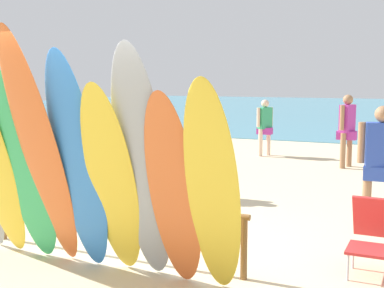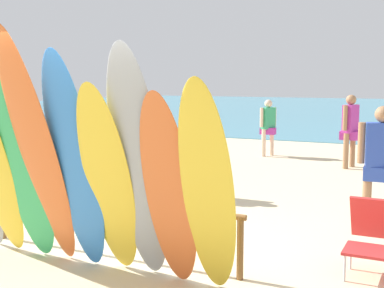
{
  "view_description": "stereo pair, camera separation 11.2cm",
  "coord_description": "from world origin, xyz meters",
  "px_view_note": "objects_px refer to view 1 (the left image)",
  "views": [
    {
      "loc": [
        3.26,
        -4.87,
        2.06
      ],
      "look_at": [
        0.0,
        2.29,
        1.06
      ],
      "focal_mm": 48.17,
      "sensor_mm": 36.0,
      "label": 1
    },
    {
      "loc": [
        3.36,
        -4.82,
        2.06
      ],
      "look_at": [
        0.0,
        2.29,
        1.06
      ],
      "focal_mm": 48.17,
      "sensor_mm": 36.0,
      "label": 2
    }
  ],
  "objects_px": {
    "beachgoer_midbeach": "(347,126)",
    "surfboard_grey_6": "(143,166)",
    "beachgoer_strolling": "(381,157)",
    "surfboard_orange_3": "(40,152)",
    "surfboard_rack": "(110,211)",
    "surfboard_orange_7": "(173,191)",
    "beachgoer_by_water": "(265,124)",
    "surfboard_green_2": "(26,169)",
    "beach_chair_red": "(375,233)",
    "surfboard_yellow_5": "(112,182)",
    "surfboard_blue_4": "(78,164)",
    "beachgoer_photographing": "(154,140)",
    "surfboard_yellow_8": "(213,190)"
  },
  "relations": [
    {
      "from": "surfboard_grey_6",
      "to": "beachgoer_photographing",
      "type": "height_order",
      "value": "surfboard_grey_6"
    },
    {
      "from": "surfboard_rack",
      "to": "surfboard_yellow_8",
      "type": "bearing_deg",
      "value": -20.77
    },
    {
      "from": "surfboard_orange_3",
      "to": "beachgoer_photographing",
      "type": "height_order",
      "value": "surfboard_orange_3"
    },
    {
      "from": "surfboard_blue_4",
      "to": "surfboard_orange_7",
      "type": "xyz_separation_m",
      "value": [
        1.08,
        0.05,
        -0.2
      ]
    },
    {
      "from": "surfboard_grey_6",
      "to": "surfboard_yellow_8",
      "type": "xyz_separation_m",
      "value": [
        0.77,
        -0.05,
        -0.16
      ]
    },
    {
      "from": "surfboard_rack",
      "to": "beachgoer_by_water",
      "type": "height_order",
      "value": "beachgoer_by_water"
    },
    {
      "from": "surfboard_orange_3",
      "to": "beachgoer_strolling",
      "type": "xyz_separation_m",
      "value": [
        3.13,
        3.31,
        -0.32
      ]
    },
    {
      "from": "surfboard_orange_3",
      "to": "surfboard_rack",
      "type": "bearing_deg",
      "value": 62.51
    },
    {
      "from": "surfboard_rack",
      "to": "surfboard_orange_3",
      "type": "bearing_deg",
      "value": -120.84
    },
    {
      "from": "surfboard_orange_3",
      "to": "surfboard_yellow_5",
      "type": "bearing_deg",
      "value": 13.06
    },
    {
      "from": "surfboard_orange_7",
      "to": "surfboard_grey_6",
      "type": "bearing_deg",
      "value": -175.69
    },
    {
      "from": "surfboard_yellow_5",
      "to": "beachgoer_photographing",
      "type": "height_order",
      "value": "surfboard_yellow_5"
    },
    {
      "from": "beachgoer_strolling",
      "to": "surfboard_blue_4",
      "type": "bearing_deg",
      "value": -140.31
    },
    {
      "from": "surfboard_orange_7",
      "to": "beachgoer_by_water",
      "type": "distance_m",
      "value": 9.14
    },
    {
      "from": "surfboard_orange_7",
      "to": "surfboard_yellow_8",
      "type": "xyz_separation_m",
      "value": [
        0.43,
        -0.05,
        0.06
      ]
    },
    {
      "from": "surfboard_blue_4",
      "to": "beachgoer_by_water",
      "type": "bearing_deg",
      "value": 94.41
    },
    {
      "from": "surfboard_blue_4",
      "to": "beach_chair_red",
      "type": "xyz_separation_m",
      "value": [
        2.82,
        1.36,
        -0.76
      ]
    },
    {
      "from": "beachgoer_by_water",
      "to": "surfboard_yellow_8",
      "type": "bearing_deg",
      "value": 41.62
    },
    {
      "from": "surfboard_orange_3",
      "to": "beachgoer_by_water",
      "type": "height_order",
      "value": "surfboard_orange_3"
    },
    {
      "from": "beach_chair_red",
      "to": "beachgoer_strolling",
      "type": "bearing_deg",
      "value": 93.72
    },
    {
      "from": "beachgoer_midbeach",
      "to": "surfboard_grey_6",
      "type": "bearing_deg",
      "value": -168.94
    },
    {
      "from": "surfboard_grey_6",
      "to": "beachgoer_strolling",
      "type": "bearing_deg",
      "value": 55.05
    },
    {
      "from": "surfboard_rack",
      "to": "beachgoer_strolling",
      "type": "relative_size",
      "value": 2.0
    },
    {
      "from": "surfboard_grey_6",
      "to": "surfboard_yellow_8",
      "type": "relative_size",
      "value": 1.15
    },
    {
      "from": "surfboard_blue_4",
      "to": "beach_chair_red",
      "type": "height_order",
      "value": "surfboard_blue_4"
    },
    {
      "from": "beachgoer_strolling",
      "to": "beachgoer_midbeach",
      "type": "height_order",
      "value": "beachgoer_midbeach"
    },
    {
      "from": "surfboard_green_2",
      "to": "surfboard_grey_6",
      "type": "height_order",
      "value": "surfboard_grey_6"
    },
    {
      "from": "surfboard_orange_7",
      "to": "beachgoer_by_water",
      "type": "relative_size",
      "value": 1.34
    },
    {
      "from": "surfboard_orange_7",
      "to": "beachgoer_by_water",
      "type": "bearing_deg",
      "value": 105.41
    },
    {
      "from": "surfboard_blue_4",
      "to": "surfboard_yellow_5",
      "type": "distance_m",
      "value": 0.42
    },
    {
      "from": "surfboard_blue_4",
      "to": "surfboard_yellow_8",
      "type": "xyz_separation_m",
      "value": [
        1.51,
        0.01,
        -0.14
      ]
    },
    {
      "from": "surfboard_grey_6",
      "to": "beachgoer_by_water",
      "type": "xyz_separation_m",
      "value": [
        -1.4,
        8.97,
        -0.34
      ]
    },
    {
      "from": "surfboard_grey_6",
      "to": "surfboard_rack",
      "type": "bearing_deg",
      "value": 141.96
    },
    {
      "from": "surfboard_yellow_5",
      "to": "surfboard_orange_7",
      "type": "xyz_separation_m",
      "value": [
        0.69,
        0.01,
        -0.04
      ]
    },
    {
      "from": "beachgoer_by_water",
      "to": "surfboard_yellow_5",
      "type": "bearing_deg",
      "value": 34.74
    },
    {
      "from": "surfboard_yellow_8",
      "to": "beachgoer_by_water",
      "type": "distance_m",
      "value": 9.28
    },
    {
      "from": "surfboard_rack",
      "to": "surfboard_orange_3",
      "type": "distance_m",
      "value": 1.08
    },
    {
      "from": "surfboard_blue_4",
      "to": "surfboard_yellow_8",
      "type": "bearing_deg",
      "value": 0.43
    },
    {
      "from": "surfboard_orange_3",
      "to": "surfboard_orange_7",
      "type": "height_order",
      "value": "surfboard_orange_3"
    },
    {
      "from": "surfboard_blue_4",
      "to": "surfboard_grey_6",
      "type": "xyz_separation_m",
      "value": [
        0.74,
        0.05,
        0.02
      ]
    },
    {
      "from": "beachgoer_photographing",
      "to": "beach_chair_red",
      "type": "distance_m",
      "value": 4.64
    },
    {
      "from": "surfboard_green_2",
      "to": "beachgoer_strolling",
      "type": "bearing_deg",
      "value": 39.6
    },
    {
      "from": "surfboard_yellow_5",
      "to": "beachgoer_photographing",
      "type": "bearing_deg",
      "value": 108.94
    },
    {
      "from": "surfboard_yellow_5",
      "to": "surfboard_yellow_8",
      "type": "height_order",
      "value": "surfboard_yellow_8"
    },
    {
      "from": "surfboard_blue_4",
      "to": "surfboard_grey_6",
      "type": "relative_size",
      "value": 0.98
    },
    {
      "from": "surfboard_yellow_5",
      "to": "surfboard_orange_3",
      "type": "bearing_deg",
      "value": -173.76
    },
    {
      "from": "surfboard_rack",
      "to": "surfboard_green_2",
      "type": "bearing_deg",
      "value": -140.45
    },
    {
      "from": "surfboard_orange_3",
      "to": "beach_chair_red",
      "type": "xyz_separation_m",
      "value": [
        3.23,
        1.45,
        -0.87
      ]
    },
    {
      "from": "surfboard_rack",
      "to": "surfboard_yellow_8",
      "type": "height_order",
      "value": "surfboard_yellow_8"
    },
    {
      "from": "surfboard_green_2",
      "to": "beachgoer_midbeach",
      "type": "height_order",
      "value": "surfboard_green_2"
    }
  ]
}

